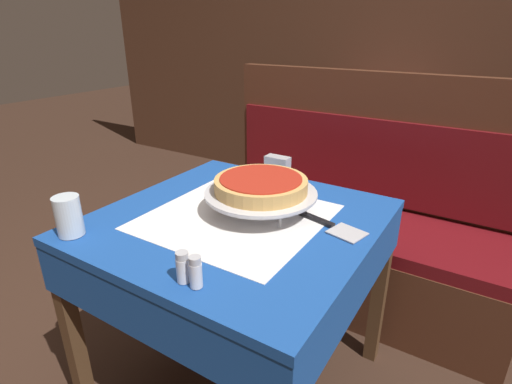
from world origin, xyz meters
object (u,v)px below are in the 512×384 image
object	(u,v)px
pizza_server	(331,226)
water_glass_near	(69,216)
salt_shaker	(183,267)
deep_dish_pizza	(261,185)
dining_table_rear	(372,134)
dining_table_front	(237,245)
condiment_caddy	(379,112)
napkin_holder	(277,167)
pizza_pan_stand	(261,194)
booth_bench	(350,236)
pepper_shaker	(196,272)

from	to	relation	value
pizza_server	water_glass_near	bearing A→B (deg)	-144.35
salt_shaker	deep_dish_pizza	bearing A→B (deg)	95.98
dining_table_rear	deep_dish_pizza	bearing A→B (deg)	-85.57
dining_table_front	condiment_caddy	xyz separation A→B (m)	(-0.03, 1.73, 0.16)
deep_dish_pizza	water_glass_near	distance (m)	0.59
napkin_holder	deep_dish_pizza	bearing A→B (deg)	-70.15
pizza_pan_stand	booth_bench	bearing A→B (deg)	83.22
dining_table_rear	deep_dish_pizza	distance (m)	1.74
salt_shaker	pepper_shaker	bearing A→B (deg)	0.00
dining_table_rear	pepper_shaker	bearing A→B (deg)	-84.19
dining_table_front	deep_dish_pizza	distance (m)	0.23
dining_table_rear	booth_bench	xyz separation A→B (m)	(0.22, -0.98, -0.29)
dining_table_rear	salt_shaker	distance (m)	2.17
water_glass_near	deep_dish_pizza	bearing A→B (deg)	47.41
booth_bench	pizza_server	size ratio (longest dim) A/B	6.01
napkin_holder	condiment_caddy	world-z (taller)	condiment_caddy
water_glass_near	salt_shaker	size ratio (longest dim) A/B	1.50
napkin_holder	pizza_pan_stand	bearing A→B (deg)	-70.15
water_glass_near	salt_shaker	bearing A→B (deg)	-0.17
pizza_server	salt_shaker	distance (m)	0.50
pizza_pan_stand	pizza_server	distance (m)	0.25
dining_table_front	pepper_shaker	distance (m)	0.42
dining_table_rear	pepper_shaker	world-z (taller)	pepper_shaker
dining_table_front	pizza_pan_stand	world-z (taller)	pizza_pan_stand
dining_table_front	booth_bench	world-z (taller)	booth_bench
salt_shaker	napkin_holder	distance (m)	0.77
dining_table_rear	deep_dish_pizza	world-z (taller)	deep_dish_pizza
booth_bench	salt_shaker	world-z (taller)	booth_bench
dining_table_rear	condiment_caddy	size ratio (longest dim) A/B	3.92
salt_shaker	napkin_holder	world-z (taller)	napkin_holder
deep_dish_pizza	condiment_caddy	distance (m)	1.66
dining_table_front	pizza_server	world-z (taller)	pizza_server
dining_table_rear	pizza_server	world-z (taller)	pizza_server
pizza_server	booth_bench	bearing A→B (deg)	102.26
dining_table_rear	napkin_holder	distance (m)	1.41
pizza_server	pizza_pan_stand	bearing A→B (deg)	-174.18
water_glass_near	salt_shaker	world-z (taller)	water_glass_near
deep_dish_pizza	pizza_server	xyz separation A→B (m)	(0.24, 0.02, -0.10)
booth_bench	pizza_pan_stand	bearing A→B (deg)	-96.78
dining_table_front	pizza_server	bearing A→B (deg)	18.60
deep_dish_pizza	pepper_shaker	xyz separation A→B (m)	(0.09, -0.44, -0.06)
booth_bench	napkin_holder	world-z (taller)	booth_bench
water_glass_near	condiment_caddy	world-z (taller)	condiment_caddy
dining_table_rear	pepper_shaker	xyz separation A→B (m)	(0.22, -2.15, 0.16)
water_glass_near	napkin_holder	world-z (taller)	water_glass_near
booth_bench	pepper_shaker	xyz separation A→B (m)	(-0.00, -1.17, 0.45)
dining_table_front	booth_bench	xyz separation A→B (m)	(0.14, 0.81, -0.30)
pizza_pan_stand	salt_shaker	xyz separation A→B (m)	(0.05, -0.44, -0.02)
pepper_shaker	napkin_holder	bearing A→B (deg)	104.90
dining_table_front	pepper_shaker	world-z (taller)	pepper_shaker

